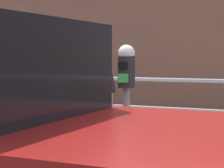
% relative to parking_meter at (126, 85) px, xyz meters
% --- Properties ---
extents(parking_meter, '(0.18, 0.19, 1.50)m').
position_rel_parking_meter_xyz_m(parking_meter, '(0.00, 0.00, 0.00)').
color(parking_meter, slate).
rests_on(parking_meter, sidewalk_curb).
extents(pedestrian_at_meter, '(0.63, 0.47, 1.74)m').
position_rel_parking_meter_xyz_m(pedestrian_at_meter, '(-0.53, -0.03, -0.10)').
color(pedestrian_at_meter, black).
rests_on(pedestrian_at_meter, sidewalk_curb).
extents(background_railing, '(24.06, 0.06, 1.04)m').
position_rel_parking_meter_xyz_m(background_railing, '(-0.24, 2.58, -0.35)').
color(background_railing, gray).
rests_on(background_railing, sidewalk_curb).
extents(backdrop_wall, '(32.00, 0.50, 3.82)m').
position_rel_parking_meter_xyz_m(backdrop_wall, '(-0.24, 5.04, 0.68)').
color(backdrop_wall, brown).
rests_on(backdrop_wall, ground).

